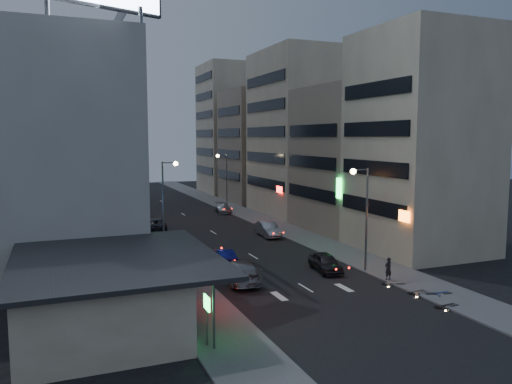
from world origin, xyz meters
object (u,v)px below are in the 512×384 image
scooter_silver_a (434,283)px  road_car_blue (224,256)px  person (388,269)px  scooter_blue (447,283)px  parked_car_right_near (325,262)px  road_car_silver (241,271)px  scooter_black_b (423,282)px  scooter_silver_b (403,274)px  scooter_black_a (453,294)px  parked_car_right_mid (268,229)px  parked_car_right_far (223,208)px  parked_car_left (156,224)px

scooter_silver_a → road_car_blue: bearing=58.2°
road_car_blue → person: (9.61, -9.20, 0.30)m
person → scooter_blue: size_ratio=0.88×
parked_car_right_near → road_car_silver: road_car_silver is taller
scooter_black_b → scooter_silver_b: (-0.15, 1.91, 0.07)m
scooter_black_a → scooter_silver_b: bearing=-6.0°
scooter_blue → scooter_black_b: 1.60m
road_car_blue → road_car_silver: 5.36m
parked_car_right_mid → scooter_black_b: bearing=-79.3°
road_car_blue → parked_car_right_near: bearing=146.7°
road_car_silver → parked_car_right_far: bearing=-97.0°
parked_car_right_far → scooter_black_b: (1.58, -39.02, -0.02)m
scooter_blue → parked_car_left: bearing=26.9°
scooter_silver_a → parked_car_right_near: bearing=45.6°
road_car_blue → scooter_black_b: size_ratio=2.35×
parked_car_left → scooter_black_a: parked_car_left is taller
parked_car_right_far → person: (0.86, -36.17, 0.30)m
road_car_blue → parked_car_right_mid: bearing=-126.7°
parked_car_right_far → scooter_blue: parked_car_right_far is taller
person → scooter_black_a: person is taller
parked_car_right_near → parked_car_right_far: 32.14m
parked_car_right_near → scooter_silver_b: size_ratio=2.22×
scooter_black_b → scooter_silver_a: bearing=-165.3°
road_car_blue → road_car_silver: bearing=89.2°
road_car_blue → scooter_silver_a: scooter_silver_a is taller
parked_car_right_near → scooter_black_b: (3.61, -6.95, -0.09)m
parked_car_right_near → parked_car_right_far: bearing=93.9°
parked_car_right_near → scooter_black_a: parked_car_right_near is taller
scooter_silver_a → parked_car_left: bearing=41.6°
scooter_silver_a → scooter_black_b: (-0.33, 0.74, -0.12)m
parked_car_right_mid → parked_car_left: (-10.35, 8.22, -0.10)m
parked_car_left → scooter_black_b: parked_car_left is taller
parked_car_right_mid → scooter_black_a: size_ratio=2.55×
parked_car_right_far → parked_car_left: bearing=-132.5°
parked_car_right_near → road_car_blue: parked_car_right_near is taller
scooter_blue → scooter_silver_b: bearing=29.0°
parked_car_right_near → person: size_ratio=2.56×
parked_car_right_far → road_car_blue: 28.35m
person → scooter_silver_a: (1.05, -3.59, -0.20)m
parked_car_right_mid → road_car_blue: (-8.01, -9.31, -0.12)m
scooter_blue → road_car_blue: bearing=44.1°
scooter_black_a → scooter_blue: scooter_blue is taller
person → scooter_silver_a: bearing=96.3°
road_car_silver → scooter_black_a: road_car_silver is taller
road_car_blue → person: 13.31m
parked_car_left → parked_car_right_mid: bearing=148.8°
parked_car_left → person: person is taller
scooter_silver_a → scooter_blue: bearing=-84.6°
parked_car_left → scooter_silver_b: size_ratio=2.51×
road_car_silver → scooter_black_a: bearing=146.5°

